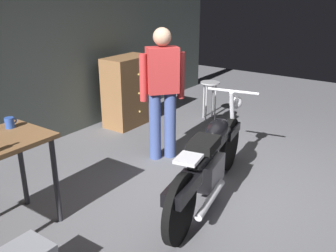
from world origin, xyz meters
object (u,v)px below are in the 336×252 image
(shop_stool, at_px, (210,90))
(wooden_dresser, at_px, (128,91))
(person_standing, at_px, (162,89))
(mug_blue_enamel, at_px, (10,123))
(motorcycle, at_px, (210,159))

(shop_stool, height_order, wooden_dresser, wooden_dresser)
(person_standing, bearing_deg, shop_stool, -132.42)
(person_standing, height_order, mug_blue_enamel, person_standing)
(shop_stool, distance_m, wooden_dresser, 1.35)
(mug_blue_enamel, bearing_deg, shop_stool, -1.69)
(wooden_dresser, bearing_deg, motorcycle, -119.66)
(shop_stool, distance_m, mug_blue_enamel, 3.58)
(motorcycle, height_order, mug_blue_enamel, mug_blue_enamel)
(person_standing, distance_m, shop_stool, 1.76)
(motorcycle, bearing_deg, shop_stool, 18.50)
(motorcycle, xyz_separation_m, person_standing, (0.54, 1.00, 0.48))
(shop_stool, relative_size, mug_blue_enamel, 5.47)
(motorcycle, height_order, shop_stool, motorcycle)
(wooden_dresser, height_order, mug_blue_enamel, wooden_dresser)
(wooden_dresser, xyz_separation_m, mug_blue_enamel, (-2.57, -0.84, 0.40))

